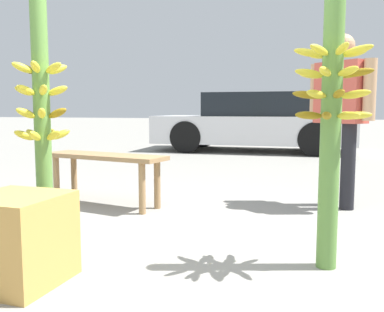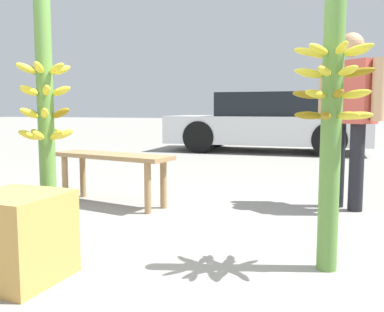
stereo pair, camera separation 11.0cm
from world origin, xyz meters
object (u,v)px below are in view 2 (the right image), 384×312
at_px(banana_stalk_center, 331,117).
at_px(vendor_person, 349,107).
at_px(market_bench, 112,163).
at_px(parked_car, 269,123).
at_px(produce_crate, 17,237).
at_px(banana_stalk_left, 46,112).

bearing_deg(banana_stalk_center, vendor_person, 87.94).
relative_size(vendor_person, market_bench, 1.24).
xyz_separation_m(parked_car, produce_crate, (0.13, -7.63, -0.39)).
height_order(banana_stalk_left, market_bench, banana_stalk_left).
relative_size(parked_car, produce_crate, 9.22).
bearing_deg(banana_stalk_left, produce_crate, -66.06).
height_order(vendor_person, parked_car, vendor_person).
distance_m(market_bench, parked_car, 5.87).
distance_m(banana_stalk_center, vendor_person, 1.65).
relative_size(vendor_person, produce_crate, 3.39).
relative_size(banana_stalk_left, parked_car, 0.40).
height_order(market_bench, parked_car, parked_car).
xyz_separation_m(banana_stalk_center, parked_car, (-1.67, 6.87, -0.25)).
height_order(banana_stalk_left, parked_car, banana_stalk_left).
xyz_separation_m(banana_stalk_center, produce_crate, (-1.54, -0.76, -0.64)).
xyz_separation_m(banana_stalk_left, banana_stalk_center, (1.79, 0.19, -0.02)).
distance_m(banana_stalk_center, parked_car, 7.07).
bearing_deg(banana_stalk_center, produce_crate, -153.87).
bearing_deg(vendor_person, parked_car, -34.89).
bearing_deg(vendor_person, banana_stalk_left, 81.56).
bearing_deg(market_bench, vendor_person, 26.06).
xyz_separation_m(banana_stalk_left, vendor_person, (1.85, 1.84, 0.04)).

